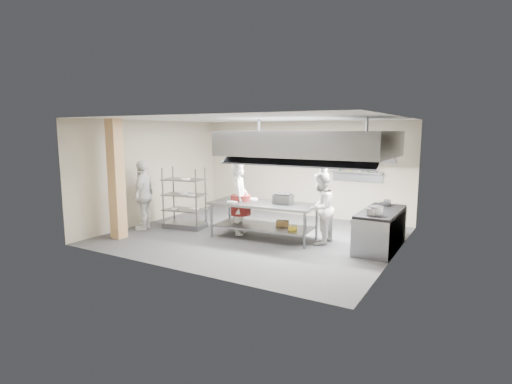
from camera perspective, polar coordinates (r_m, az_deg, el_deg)
The scene contains 23 objects.
floor at distance 10.45m, azimuth -0.20°, elevation -6.25°, with size 7.00×7.00×0.00m, color #37373A.
ceiling at distance 10.10m, azimuth -0.21°, elevation 10.43°, with size 7.00×7.00×0.00m, color silver.
wall_back at distance 12.83m, azimuth 6.58°, elevation 3.31°, with size 7.00×7.00×0.00m, color tan.
wall_left at distance 12.30m, azimuth -14.45°, elevation 2.85°, with size 6.00×6.00×0.00m, color tan.
wall_right at distance 8.95m, azimuth 19.55°, elevation 0.50°, with size 6.00×6.00×0.00m, color tan.
column at distance 10.57m, azimuth -19.32°, elevation 1.71°, with size 0.30×0.30×3.00m, color tan.
exhaust_hood at distance 9.88m, azimuth 7.55°, elevation 6.91°, with size 4.00×2.50×0.60m, color slate.
hood_strip_a at distance 10.27m, azimuth 2.86°, elevation 5.25°, with size 1.60×0.12×0.04m, color white.
hood_strip_b at distance 9.59m, azimuth 12.50°, elevation 4.81°, with size 1.60×0.12×0.04m, color white.
wall_shelf at distance 12.08m, azimuth 14.13°, elevation 2.76°, with size 1.50×0.28×0.04m, color slate.
island at distance 10.13m, azimuth 1.07°, elevation -4.09°, with size 2.66×1.11×0.91m, color slate, non-canonical shape.
island_worktop at distance 10.04m, azimuth 1.07°, elevation -1.72°, with size 2.66×1.11×0.06m, color slate.
island_undershelf at distance 10.16m, azimuth 1.06°, elevation -4.94°, with size 2.44×1.00×0.04m, color slate.
pass_rack at distance 11.30m, azimuth -10.19°, elevation -0.84°, with size 1.13×0.66×1.70m, color gray, non-canonical shape.
cooking_range at distance 9.71m, azimuth 17.33°, elevation -5.27°, with size 0.80×2.00×0.84m, color gray.
range_top at distance 9.61m, azimuth 17.45°, elevation -2.66°, with size 0.78×1.96×0.06m, color black.
chef_head at distance 10.46m, azimuth -2.36°, elevation -0.97°, with size 0.69×0.45×1.88m, color white.
chef_line at distance 9.68m, azimuth 9.18°, elevation -2.30°, with size 0.84×0.66×1.74m, color silver.
chef_plating at distance 11.38m, azimuth -15.75°, elevation -0.42°, with size 1.12×0.47×1.91m, color white.
griddle at distance 9.97m, azimuth 3.91°, elevation -1.00°, with size 0.45×0.35×0.22m, color slate.
wicker_basket at distance 10.16m, azimuth 3.81°, elevation -4.46°, with size 0.30×0.21×0.13m, color olive.
stockpot at distance 8.97m, azimuth 16.78°, elevation -2.58°, with size 0.29×0.29×0.20m, color gray.
plate_stack at distance 11.36m, azimuth -10.15°, elevation -2.35°, with size 0.28×0.28×0.05m, color white.
Camera 1 is at (5.09, -8.72, 2.70)m, focal length 28.00 mm.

